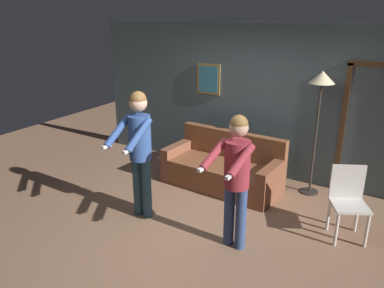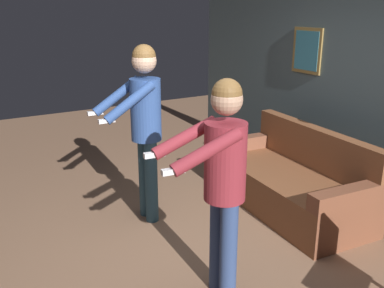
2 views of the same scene
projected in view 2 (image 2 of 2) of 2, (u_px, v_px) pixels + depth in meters
name	position (u px, v px, depth m)	size (l,w,h in m)	color
ground_plane	(200.00, 252.00, 3.88)	(12.00, 12.00, 0.00)	#8D664C
back_wall_assembly	(376.00, 88.00, 4.51)	(6.40, 0.10, 2.60)	#495B62
couch	(291.00, 184.00, 4.66)	(1.96, 1.01, 0.87)	brown
person_standing_left	(144.00, 117.00, 4.17)	(0.44, 0.68, 1.79)	#2B4E61
person_standing_right	(223.00, 172.00, 3.01)	(0.48, 0.71, 1.67)	navy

